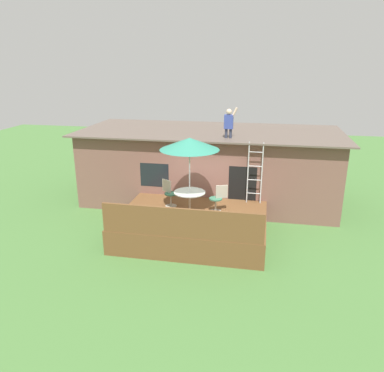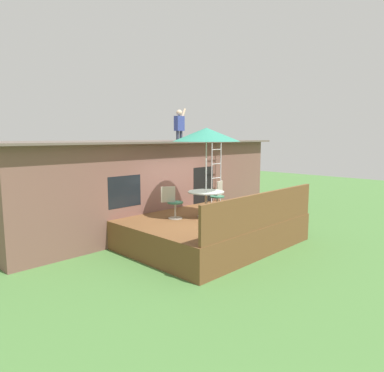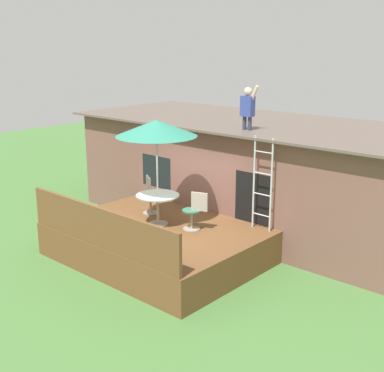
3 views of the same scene
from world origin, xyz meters
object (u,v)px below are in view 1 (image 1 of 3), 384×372
object	(u,v)px
patio_table	(190,196)
patio_chair_left	(169,193)
person_figure	(229,121)
patio_umbrella	(190,144)
patio_chair_right	(218,199)
step_ladder	(255,173)

from	to	relation	value
patio_table	patio_chair_left	distance (m)	0.98
patio_table	person_figure	distance (m)	3.23
patio_table	patio_chair_left	size ratio (longest dim) A/B	1.13
patio_umbrella	patio_chair_right	bearing A→B (deg)	18.80
step_ladder	person_figure	world-z (taller)	person_figure
patio_umbrella	patio_chair_left	bearing A→B (deg)	147.95
step_ladder	patio_chair_left	bearing A→B (deg)	-163.26
step_ladder	patio_chair_right	world-z (taller)	step_ladder
patio_table	step_ladder	world-z (taller)	step_ladder
step_ladder	patio_umbrella	bearing A→B (deg)	-146.06
patio_chair_left	patio_table	bearing A→B (deg)	0.00
patio_chair_left	patio_chair_right	size ratio (longest dim) A/B	1.00
step_ladder	patio_table	bearing A→B (deg)	-146.06
patio_table	patio_umbrella	xyz separation A→B (m)	(0.00, -0.00, 1.76)
patio_table	patio_chair_right	distance (m)	0.96
patio_umbrella	patio_chair_left	world-z (taller)	patio_umbrella
person_figure	patio_chair_right	world-z (taller)	person_figure
patio_table	patio_chair_right	bearing A→B (deg)	18.80
patio_umbrella	person_figure	distance (m)	2.42
patio_table	patio_umbrella	world-z (taller)	patio_umbrella
patio_umbrella	step_ladder	xyz separation A→B (m)	(2.05, 1.38, -1.25)
patio_table	patio_umbrella	bearing A→B (deg)	-3.58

